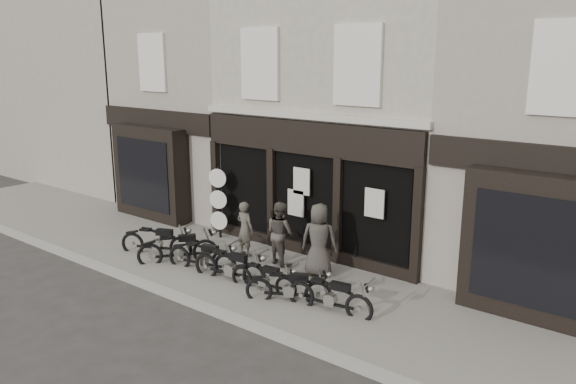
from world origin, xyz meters
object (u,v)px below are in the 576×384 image
Objects in this scene: motorcycle_6 at (331,299)px; man_right at (319,240)px; motorcycle_1 at (179,251)px; man_centre at (280,233)px; advert_sign_post at (219,205)px; motorcycle_5 at (289,290)px; man_left at (245,229)px; motorcycle_0 at (157,244)px; motorcycle_4 at (264,281)px; motorcycle_2 at (203,260)px; motorcycle_3 at (231,269)px.

motorcycle_6 is 1.09× the size of man_right.
man_centre reaches higher than motorcycle_1.
man_centre is 0.73× the size of advert_sign_post.
man_centre is at bearing 104.18° from motorcycle_5.
motorcycle_5 is 0.97× the size of man_right.
man_left is 0.83× the size of man_right.
motorcycle_0 is 1.12× the size of motorcycle_5.
motorcycle_5 is at bearing -26.18° from motorcycle_0.
motorcycle_0 is 1.10× the size of motorcycle_4.
motorcycle_1 is 0.97× the size of man_right.
motorcycle_3 is (1.05, -0.06, 0.01)m from motorcycle_2.
motorcycle_1 is (0.93, -0.02, -0.00)m from motorcycle_0.
advert_sign_post is (0.35, 2.15, 0.74)m from motorcycle_0.
motorcycle_3 is 1.14× the size of man_right.
motorcycle_5 is at bearing -14.99° from motorcycle_2.
man_centre is (0.24, 1.70, 0.57)m from motorcycle_3.
motorcycle_6 is (5.01, -0.00, -0.02)m from motorcycle_1.
motorcycle_6 is at bearing -24.38° from motorcycle_0.
motorcycle_3 reaches higher than motorcycle_4.
man_right reaches higher than motorcycle_0.
advert_sign_post is (-2.87, 0.56, 0.17)m from man_centre.
motorcycle_3 is 2.36m from man_right.
motorcycle_1 is at bearing 0.83° from man_right.
man_right reaches higher than motorcycle_1.
motorcycle_6 is at bearing -39.34° from advert_sign_post.
man_left is at bearing 72.79° from motorcycle_2.
motorcycle_4 is (2.12, -0.00, -0.05)m from motorcycle_2.
motorcycle_2 is at bearing 173.18° from motorcycle_4.
man_right is at bearing -5.29° from motorcycle_0.
advert_sign_post is at bearing 53.57° from motorcycle_1.
motorcycle_4 is (3.11, -0.04, -0.06)m from motorcycle_1.
man_right is at bearing -168.14° from man_centre.
man_centre is at bearing -16.34° from motorcycle_1.
motorcycle_3 is at bearing 148.70° from motorcycle_5.
motorcycle_5 is at bearing 147.32° from man_centre.
motorcycle_5 is 3.34m from man_left.
motorcycle_3 is (2.04, -0.09, -0.00)m from motorcycle_1.
man_centre is at bearing -29.22° from advert_sign_post.
motorcycle_6 is 4.20m from man_left.
motorcycle_5 is at bearing -10.18° from motorcycle_3.
advert_sign_post reaches higher than motorcycle_1.
motorcycle_4 is at bearing -49.01° from advert_sign_post.
man_centre is (-2.72, 1.61, 0.59)m from motorcycle_6.
motorcycle_6 is at bearing 109.40° from man_right.
motorcycle_1 is 0.99× the size of motorcycle_4.
motorcycle_2 is 2.17m from man_centre.
motorcycle_0 is 0.99× the size of motorcycle_6.
motorcycle_3 is 1.25× the size of man_centre.
advert_sign_post is at bearing 2.51° from man_centre.
man_centre is at bearing 109.80° from motorcycle_4.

